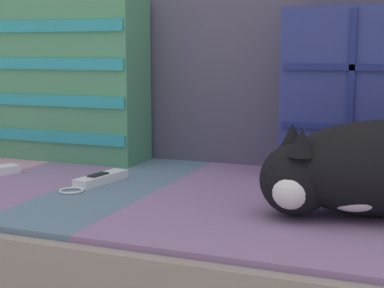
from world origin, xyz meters
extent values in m
cube|color=gray|center=(0.00, 0.15, 0.26)|extent=(1.95, 0.78, 0.20)
cube|color=gray|center=(-0.47, 0.14, 0.36)|extent=(0.19, 0.70, 0.01)
cube|color=slate|center=(-0.28, 0.14, 0.36)|extent=(0.19, 0.70, 0.01)
cube|color=gray|center=(-0.09, 0.14, 0.36)|extent=(0.19, 0.70, 0.01)
cube|color=gray|center=(0.09, 0.14, 0.36)|extent=(0.19, 0.70, 0.01)
cube|color=#514C60|center=(0.00, 0.48, 0.61)|extent=(1.95, 0.14, 0.50)
cube|color=navy|center=(0.16, 0.27, 0.54)|extent=(0.01, 0.01, 0.34)
cube|color=#4C9366|center=(-0.58, 0.34, 0.56)|extent=(0.46, 0.13, 0.39)
cube|color=teal|center=(-0.58, 0.27, 0.43)|extent=(0.46, 0.01, 0.03)
cube|color=teal|center=(-0.58, 0.27, 0.52)|extent=(0.46, 0.01, 0.03)
cube|color=teal|center=(-0.58, 0.27, 0.61)|extent=(0.46, 0.01, 0.03)
cube|color=teal|center=(-0.58, 0.27, 0.69)|extent=(0.46, 0.01, 0.03)
sphere|color=black|center=(0.10, 0.01, 0.43)|extent=(0.12, 0.12, 0.12)
sphere|color=white|center=(0.10, -0.02, 0.42)|extent=(0.07, 0.07, 0.07)
ellipsoid|color=white|center=(0.19, 0.01, 0.42)|extent=(0.11, 0.05, 0.07)
cone|color=black|center=(0.12, -0.02, 0.49)|extent=(0.05, 0.05, 0.04)
cone|color=black|center=(0.09, 0.04, 0.49)|extent=(0.05, 0.05, 0.04)
cube|color=black|center=(-0.56, 0.14, 0.37)|extent=(0.03, 0.02, 0.02)
cube|color=white|center=(-0.32, 0.11, 0.37)|extent=(0.06, 0.14, 0.02)
cube|color=black|center=(-0.32, 0.10, 0.38)|extent=(0.03, 0.05, 0.00)
cube|color=black|center=(-0.31, 0.18, 0.37)|extent=(0.03, 0.01, 0.02)
torus|color=silver|center=(-0.34, 0.02, 0.37)|extent=(0.06, 0.06, 0.01)
camera|label=1|loc=(0.29, -0.92, 0.64)|focal=55.00mm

